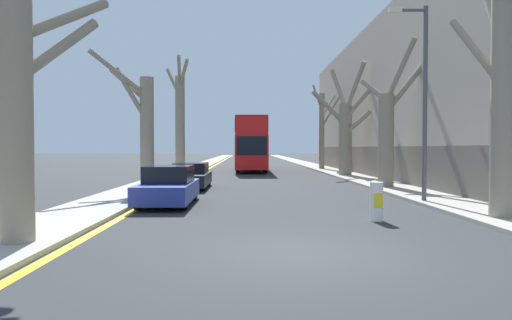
{
  "coord_description": "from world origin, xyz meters",
  "views": [
    {
      "loc": [
        -1.13,
        -8.53,
        2.01
      ],
      "look_at": [
        -0.4,
        25.21,
        1.1
      ],
      "focal_mm": 32.0,
      "sensor_mm": 36.0,
      "label": 1
    }
  ],
  "objects_px": {
    "street_tree_left_2": "(180,119)",
    "parked_car_1": "(191,176)",
    "parked_car_0": "(169,186)",
    "lamp_post": "(422,93)",
    "street_tree_right_3": "(322,128)",
    "traffic_bollard": "(376,201)",
    "double_decker_bus": "(251,142)",
    "street_tree_left_1": "(144,127)",
    "street_tree_right_0": "(503,89)",
    "street_tree_right_1": "(388,131)",
    "street_tree_left_0": "(16,102)",
    "street_tree_right_2": "(346,129)"
  },
  "relations": [
    {
      "from": "street_tree_left_1",
      "to": "street_tree_left_0",
      "type": "bearing_deg",
      "value": -89.88
    },
    {
      "from": "street_tree_left_2",
      "to": "street_tree_right_3",
      "type": "relative_size",
      "value": 1.06
    },
    {
      "from": "street_tree_right_3",
      "to": "lamp_post",
      "type": "xyz_separation_m",
      "value": [
        -0.7,
        -25.32,
        0.14
      ]
    },
    {
      "from": "street_tree_right_0",
      "to": "traffic_bollard",
      "type": "height_order",
      "value": "street_tree_right_0"
    },
    {
      "from": "street_tree_right_1",
      "to": "parked_car_1",
      "type": "xyz_separation_m",
      "value": [
        -9.67,
        0.44,
        -2.21
      ]
    },
    {
      "from": "street_tree_right_3",
      "to": "street_tree_left_1",
      "type": "bearing_deg",
      "value": -119.18
    },
    {
      "from": "double_decker_bus",
      "to": "parked_car_0",
      "type": "distance_m",
      "value": 23.6
    },
    {
      "from": "street_tree_right_3",
      "to": "parked_car_0",
      "type": "distance_m",
      "value": 27.34
    },
    {
      "from": "street_tree_right_2",
      "to": "parked_car_0",
      "type": "height_order",
      "value": "street_tree_right_2"
    },
    {
      "from": "street_tree_left_1",
      "to": "parked_car_0",
      "type": "distance_m",
      "value": 5.47
    },
    {
      "from": "traffic_bollard",
      "to": "double_decker_bus",
      "type": "bearing_deg",
      "value": 96.67
    },
    {
      "from": "street_tree_left_2",
      "to": "parked_car_1",
      "type": "relative_size",
      "value": 1.82
    },
    {
      "from": "lamp_post",
      "to": "double_decker_bus",
      "type": "bearing_deg",
      "value": 104.13
    },
    {
      "from": "street_tree_left_1",
      "to": "street_tree_left_2",
      "type": "bearing_deg",
      "value": 90.15
    },
    {
      "from": "street_tree_left_1",
      "to": "street_tree_right_2",
      "type": "relative_size",
      "value": 0.8
    },
    {
      "from": "parked_car_1",
      "to": "traffic_bollard",
      "type": "distance_m",
      "value": 12.02
    },
    {
      "from": "street_tree_right_3",
      "to": "traffic_bollard",
      "type": "distance_m",
      "value": 29.47
    },
    {
      "from": "double_decker_bus",
      "to": "parked_car_0",
      "type": "height_order",
      "value": "double_decker_bus"
    },
    {
      "from": "street_tree_left_0",
      "to": "double_decker_bus",
      "type": "bearing_deg",
      "value": 80.57
    },
    {
      "from": "street_tree_left_1",
      "to": "street_tree_right_0",
      "type": "bearing_deg",
      "value": -36.02
    },
    {
      "from": "street_tree_left_2",
      "to": "lamp_post",
      "type": "height_order",
      "value": "street_tree_left_2"
    },
    {
      "from": "street_tree_left_0",
      "to": "lamp_post",
      "type": "relative_size",
      "value": 0.94
    },
    {
      "from": "street_tree_left_0",
      "to": "street_tree_left_1",
      "type": "relative_size",
      "value": 1.06
    },
    {
      "from": "street_tree_left_1",
      "to": "parked_car_1",
      "type": "relative_size",
      "value": 1.39
    },
    {
      "from": "double_decker_bus",
      "to": "lamp_post",
      "type": "height_order",
      "value": "lamp_post"
    },
    {
      "from": "street_tree_right_2",
      "to": "lamp_post",
      "type": "relative_size",
      "value": 1.11
    },
    {
      "from": "street_tree_left_2",
      "to": "double_decker_bus",
      "type": "bearing_deg",
      "value": 54.89
    },
    {
      "from": "street_tree_left_2",
      "to": "traffic_bollard",
      "type": "height_order",
      "value": "street_tree_left_2"
    },
    {
      "from": "street_tree_left_2",
      "to": "street_tree_right_1",
      "type": "xyz_separation_m",
      "value": [
        11.58,
        -10.05,
        -1.22
      ]
    },
    {
      "from": "street_tree_left_1",
      "to": "street_tree_right_1",
      "type": "height_order",
      "value": "street_tree_right_1"
    },
    {
      "from": "street_tree_right_1",
      "to": "parked_car_0",
      "type": "relative_size",
      "value": 1.69
    },
    {
      "from": "street_tree_left_0",
      "to": "street_tree_left_1",
      "type": "distance_m",
      "value": 11.49
    },
    {
      "from": "street_tree_left_1",
      "to": "street_tree_right_2",
      "type": "xyz_separation_m",
      "value": [
        11.58,
        10.88,
        0.37
      ]
    },
    {
      "from": "street_tree_right_2",
      "to": "double_decker_bus",
      "type": "relative_size",
      "value": 0.68
    },
    {
      "from": "street_tree_left_1",
      "to": "street_tree_left_2",
      "type": "xyz_separation_m",
      "value": [
        -0.03,
        11.51,
        1.08
      ]
    },
    {
      "from": "street_tree_right_1",
      "to": "lamp_post",
      "type": "xyz_separation_m",
      "value": [
        -0.65,
        -6.02,
        1.15
      ]
    },
    {
      "from": "street_tree_right_1",
      "to": "parked_car_0",
      "type": "height_order",
      "value": "street_tree_right_1"
    },
    {
      "from": "street_tree_right_2",
      "to": "street_tree_right_3",
      "type": "distance_m",
      "value": 9.9
    },
    {
      "from": "parked_car_1",
      "to": "street_tree_right_2",
      "type": "bearing_deg",
      "value": 42.8
    },
    {
      "from": "street_tree_left_1",
      "to": "lamp_post",
      "type": "xyz_separation_m",
      "value": [
        10.9,
        -4.55,
        1.01
      ]
    },
    {
      "from": "street_tree_left_1",
      "to": "traffic_bollard",
      "type": "distance_m",
      "value": 11.94
    },
    {
      "from": "street_tree_left_1",
      "to": "traffic_bollard",
      "type": "xyz_separation_m",
      "value": [
        8.2,
        -8.32,
        -2.42
      ]
    },
    {
      "from": "parked_car_0",
      "to": "lamp_post",
      "type": "relative_size",
      "value": 0.6
    },
    {
      "from": "street_tree_left_0",
      "to": "street_tree_right_2",
      "type": "bearing_deg",
      "value": 62.68
    },
    {
      "from": "street_tree_right_1",
      "to": "parked_car_0",
      "type": "distance_m",
      "value": 11.61
    },
    {
      "from": "street_tree_left_0",
      "to": "parked_car_1",
      "type": "height_order",
      "value": "street_tree_left_0"
    },
    {
      "from": "street_tree_right_0",
      "to": "street_tree_left_1",
      "type": "bearing_deg",
      "value": 143.98
    },
    {
      "from": "street_tree_left_0",
      "to": "street_tree_right_2",
      "type": "relative_size",
      "value": 0.85
    },
    {
      "from": "double_decker_bus",
      "to": "street_tree_left_2",
      "type": "bearing_deg",
      "value": -125.11
    },
    {
      "from": "street_tree_right_0",
      "to": "parked_car_1",
      "type": "height_order",
      "value": "street_tree_right_0"
    }
  ]
}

